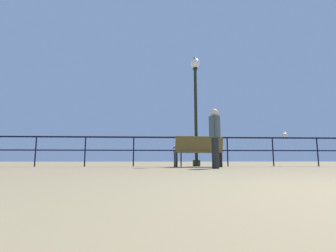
{
  "coord_description": "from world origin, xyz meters",
  "views": [
    {
      "loc": [
        -1.75,
        -1.35,
        0.23
      ],
      "look_at": [
        -1.3,
        6.72,
        1.34
      ],
      "focal_mm": 26.3,
      "sensor_mm": 36.0,
      "label": 1
    }
  ],
  "objects_px": {
    "person_by_bench": "(215,134)",
    "seagull_on_rail": "(285,135)",
    "lamppost_center": "(196,97)",
    "bench_near_left": "(198,150)"
  },
  "relations": [
    {
      "from": "lamppost_center",
      "to": "seagull_on_rail",
      "type": "bearing_deg",
      "value": -2.78
    },
    {
      "from": "seagull_on_rail",
      "to": "lamppost_center",
      "type": "bearing_deg",
      "value": 177.22
    },
    {
      "from": "lamppost_center",
      "to": "seagull_on_rail",
      "type": "distance_m",
      "value": 3.49
    },
    {
      "from": "bench_near_left",
      "to": "person_by_bench",
      "type": "xyz_separation_m",
      "value": [
        0.22,
        -1.27,
        0.38
      ]
    },
    {
      "from": "bench_near_left",
      "to": "person_by_bench",
      "type": "height_order",
      "value": "person_by_bench"
    },
    {
      "from": "lamppost_center",
      "to": "bench_near_left",
      "type": "bearing_deg",
      "value": -96.2
    },
    {
      "from": "person_by_bench",
      "to": "seagull_on_rail",
      "type": "bearing_deg",
      "value": 34.5
    },
    {
      "from": "bench_near_left",
      "to": "seagull_on_rail",
      "type": "relative_size",
      "value": 3.78
    },
    {
      "from": "bench_near_left",
      "to": "seagull_on_rail",
      "type": "bearing_deg",
      "value": 14.47
    },
    {
      "from": "person_by_bench",
      "to": "seagull_on_rail",
      "type": "relative_size",
      "value": 3.87
    }
  ]
}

